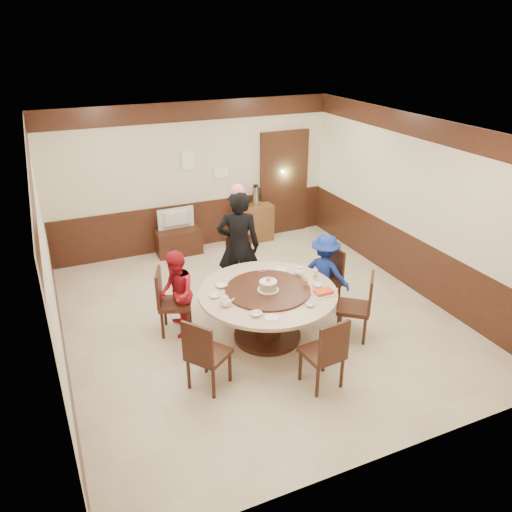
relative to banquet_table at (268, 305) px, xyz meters
name	(u,v)px	position (x,y,z in m)	size (l,w,h in m)	color
room	(258,252)	(0.10, 0.57, 0.55)	(6.00, 6.04, 2.84)	beige
banquet_table	(268,305)	(0.00, 0.00, 0.00)	(1.89, 1.89, 0.78)	#361A11
chair_0	(324,290)	(1.15, 0.41, -0.23)	(0.50, 0.49, 0.97)	#361A11
chair_1	(242,277)	(0.15, 1.31, -0.23)	(0.49, 0.49, 0.97)	#361A11
chair_2	(174,313)	(-1.15, 0.68, -0.23)	(0.57, 0.56, 0.97)	#361A11
chair_3	(208,365)	(-1.10, -0.66, -0.23)	(0.62, 0.62, 0.97)	#361A11
chair_4	(322,364)	(0.18, -1.20, -0.23)	(0.48, 0.49, 0.97)	#361A11
chair_5	(354,317)	(1.13, -0.45, -0.23)	(0.62, 0.62, 0.97)	#361A11
person_standing	(239,246)	(0.06, 1.21, 0.38)	(0.66, 0.44, 1.82)	black
person_red	(176,294)	(-1.11, 0.63, 0.09)	(0.61, 0.48, 1.26)	#B41825
person_blue	(324,273)	(1.13, 0.39, 0.08)	(0.79, 0.46, 1.23)	navy
birthday_cake	(268,285)	(-0.01, -0.03, 0.32)	(0.29, 0.29, 0.20)	white
teapot_left	(225,302)	(-0.67, -0.16, 0.28)	(0.17, 0.15, 0.13)	white
teapot_right	(300,272)	(0.61, 0.21, 0.28)	(0.17, 0.15, 0.13)	white
bowl_0	(222,286)	(-0.54, 0.35, 0.24)	(0.16, 0.16, 0.04)	white
bowl_1	(310,305)	(0.33, -0.59, 0.24)	(0.13, 0.13, 0.04)	white
bowl_2	(256,314)	(-0.40, -0.51, 0.24)	(0.15, 0.15, 0.04)	white
bowl_3	(317,285)	(0.68, -0.17, 0.24)	(0.14, 0.14, 0.04)	white
bowl_4	(215,296)	(-0.72, 0.12, 0.23)	(0.14, 0.14, 0.03)	white
bowl_5	(262,270)	(0.16, 0.56, 0.24)	(0.12, 0.12, 0.04)	white
saucer_near	(272,318)	(-0.25, -0.65, 0.22)	(0.18, 0.18, 0.01)	white
saucer_far	(281,269)	(0.45, 0.50, 0.22)	(0.18, 0.18, 0.01)	white
shrimp_platter	(323,293)	(0.64, -0.40, 0.24)	(0.30, 0.20, 0.06)	white
bottle_0	(306,281)	(0.53, -0.10, 0.30)	(0.06, 0.06, 0.16)	white
bottle_1	(315,275)	(0.75, 0.02, 0.30)	(0.06, 0.06, 0.16)	white
tv_stand	(179,241)	(-0.36, 3.31, -0.28)	(0.85, 0.45, 0.50)	#361A11
television	(177,219)	(-0.36, 3.31, 0.17)	(0.70, 0.09, 0.41)	gray
side_cabinet	(252,223)	(1.21, 3.34, -0.16)	(0.80, 0.40, 0.75)	brown
thermos	(256,196)	(1.28, 3.34, 0.41)	(0.15, 0.15, 0.38)	silver
notice_left	(188,160)	(-0.01, 3.51, 1.22)	(0.25, 0.00, 0.35)	white
notice_right	(222,172)	(0.64, 3.51, 0.92)	(0.30, 0.00, 0.22)	white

